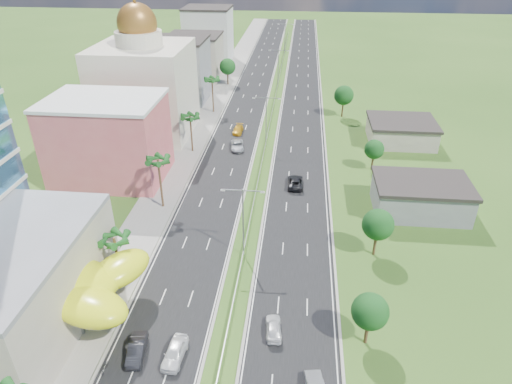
% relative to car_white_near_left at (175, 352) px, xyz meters
% --- Properties ---
extents(ground, '(500.00, 500.00, 0.00)m').
position_rel_car_white_near_left_xyz_m(ground, '(5.24, 9.42, -0.90)').
color(ground, '#2D5119').
rests_on(ground, ground).
extents(road_left, '(11.00, 260.00, 0.04)m').
position_rel_car_white_near_left_xyz_m(road_left, '(-2.26, 99.42, -0.88)').
color(road_left, black).
rests_on(road_left, ground).
extents(road_right, '(11.00, 260.00, 0.04)m').
position_rel_car_white_near_left_xyz_m(road_right, '(12.74, 99.42, -0.88)').
color(road_right, black).
rests_on(road_right, ground).
extents(sidewalk_left, '(7.00, 260.00, 0.12)m').
position_rel_car_white_near_left_xyz_m(sidewalk_left, '(-11.76, 99.42, -0.84)').
color(sidewalk_left, gray).
rests_on(sidewalk_left, ground).
extents(median_guardrail, '(0.10, 216.06, 0.76)m').
position_rel_car_white_near_left_xyz_m(median_guardrail, '(5.24, 81.41, -0.28)').
color(median_guardrail, gray).
rests_on(median_guardrail, ground).
extents(streetlight_median_b, '(6.04, 0.25, 11.00)m').
position_rel_car_white_near_left_xyz_m(streetlight_median_b, '(5.24, 19.42, 5.85)').
color(streetlight_median_b, gray).
rests_on(streetlight_median_b, ground).
extents(streetlight_median_c, '(6.04, 0.25, 11.00)m').
position_rel_car_white_near_left_xyz_m(streetlight_median_c, '(5.24, 59.42, 5.85)').
color(streetlight_median_c, gray).
rests_on(streetlight_median_c, ground).
extents(streetlight_median_d, '(6.04, 0.25, 11.00)m').
position_rel_car_white_near_left_xyz_m(streetlight_median_d, '(5.24, 104.42, 5.85)').
color(streetlight_median_d, gray).
rests_on(streetlight_median_d, ground).
extents(streetlight_median_e, '(6.04, 0.25, 11.00)m').
position_rel_car_white_near_left_xyz_m(streetlight_median_e, '(5.24, 149.42, 5.85)').
color(streetlight_median_e, gray).
rests_on(streetlight_median_e, ground).
extents(lime_canopy, '(18.00, 15.00, 7.40)m').
position_rel_car_white_near_left_xyz_m(lime_canopy, '(-14.76, 5.42, 4.09)').
color(lime_canopy, yellow).
rests_on(lime_canopy, ground).
extents(pink_shophouse, '(20.00, 15.00, 15.00)m').
position_rel_car_white_near_left_xyz_m(pink_shophouse, '(-22.76, 41.42, 6.60)').
color(pink_shophouse, '#C75158').
rests_on(pink_shophouse, ground).
extents(domed_building, '(20.00, 20.00, 28.70)m').
position_rel_car_white_near_left_xyz_m(domed_building, '(-22.76, 64.42, 10.46)').
color(domed_building, beige).
rests_on(domed_building, ground).
extents(midrise_grey, '(16.00, 15.00, 16.00)m').
position_rel_car_white_near_left_xyz_m(midrise_grey, '(-21.76, 89.42, 7.10)').
color(midrise_grey, gray).
rests_on(midrise_grey, ground).
extents(midrise_beige, '(16.00, 15.00, 13.00)m').
position_rel_car_white_near_left_xyz_m(midrise_beige, '(-21.76, 111.42, 5.60)').
color(midrise_beige, '#A19685').
rests_on(midrise_beige, ground).
extents(midrise_white, '(16.00, 15.00, 18.00)m').
position_rel_car_white_near_left_xyz_m(midrise_white, '(-21.76, 134.42, 8.10)').
color(midrise_white, silver).
rests_on(midrise_white, ground).
extents(shed_near, '(15.00, 10.00, 5.00)m').
position_rel_car_white_near_left_xyz_m(shed_near, '(33.24, 34.42, 1.60)').
color(shed_near, gray).
rests_on(shed_near, ground).
extents(shed_far, '(14.00, 12.00, 4.40)m').
position_rel_car_white_near_left_xyz_m(shed_far, '(35.24, 64.42, 1.30)').
color(shed_far, '#A19685').
rests_on(shed_far, ground).
extents(palm_tree_b, '(3.60, 3.60, 8.10)m').
position_rel_car_white_near_left_xyz_m(palm_tree_b, '(-10.26, 11.42, 6.16)').
color(palm_tree_b, '#47301C').
rests_on(palm_tree_b, ground).
extents(palm_tree_c, '(3.60, 3.60, 9.60)m').
position_rel_car_white_near_left_xyz_m(palm_tree_c, '(-10.26, 31.42, 7.60)').
color(palm_tree_c, '#47301C').
rests_on(palm_tree_c, ground).
extents(palm_tree_d, '(3.60, 3.60, 8.60)m').
position_rel_car_white_near_left_xyz_m(palm_tree_d, '(-10.26, 54.42, 6.65)').
color(palm_tree_d, '#47301C').
rests_on(palm_tree_d, ground).
extents(palm_tree_e, '(3.60, 3.60, 9.40)m').
position_rel_car_white_near_left_xyz_m(palm_tree_e, '(-10.26, 79.42, 7.41)').
color(palm_tree_e, '#47301C').
rests_on(palm_tree_e, ground).
extents(leafy_tree_lfar, '(4.90, 4.90, 8.05)m').
position_rel_car_white_near_left_xyz_m(leafy_tree_lfar, '(-10.26, 104.42, 4.68)').
color(leafy_tree_lfar, '#47301C').
rests_on(leafy_tree_lfar, ground).
extents(leafy_tree_ra, '(4.20, 4.20, 6.90)m').
position_rel_car_white_near_left_xyz_m(leafy_tree_ra, '(21.24, 4.42, 3.88)').
color(leafy_tree_ra, '#47301C').
rests_on(leafy_tree_ra, ground).
extents(leafy_tree_rb, '(4.55, 4.55, 7.47)m').
position_rel_car_white_near_left_xyz_m(leafy_tree_rb, '(24.24, 21.42, 4.28)').
color(leafy_tree_rb, '#47301C').
rests_on(leafy_tree_rb, ground).
extents(leafy_tree_rc, '(3.85, 3.85, 6.33)m').
position_rel_car_white_near_left_xyz_m(leafy_tree_rc, '(27.24, 49.42, 3.48)').
color(leafy_tree_rc, '#47301C').
rests_on(leafy_tree_rc, ground).
extents(leafy_tree_rd, '(4.90, 4.90, 8.05)m').
position_rel_car_white_near_left_xyz_m(leafy_tree_rd, '(23.24, 79.42, 4.68)').
color(leafy_tree_rd, '#47301C').
rests_on(leafy_tree_rd, ground).
extents(car_white_near_left, '(2.36, 5.16, 1.71)m').
position_rel_car_white_near_left_xyz_m(car_white_near_left, '(0.00, 0.00, 0.00)').
color(car_white_near_left, white).
rests_on(car_white_near_left, road_left).
extents(car_dark_left, '(2.35, 5.14, 1.63)m').
position_rel_car_white_near_left_xyz_m(car_dark_left, '(-4.32, 0.00, -0.04)').
color(car_dark_left, black).
rests_on(car_dark_left, road_left).
extents(car_silver_mid_left, '(3.48, 6.06, 1.59)m').
position_rel_car_white_near_left_xyz_m(car_silver_mid_left, '(-0.78, 56.51, -0.06)').
color(car_silver_mid_left, '#A9ABB0').
rests_on(car_silver_mid_left, road_left).
extents(car_yellow_far_left, '(2.17, 5.17, 1.49)m').
position_rel_car_white_near_left_xyz_m(car_yellow_far_left, '(-1.86, 65.84, -0.11)').
color(car_yellow_far_left, '#C79117').
rests_on(car_yellow_far_left, road_left).
extents(car_white_near_right, '(2.28, 4.66, 1.53)m').
position_rel_car_white_near_left_xyz_m(car_white_near_right, '(10.61, 4.78, -0.09)').
color(car_white_near_right, silver).
rests_on(car_white_near_right, road_right).
extents(car_dark_far_right, '(2.87, 5.99, 1.65)m').
position_rel_car_white_near_left_xyz_m(car_dark_far_right, '(12.23, 41.07, -0.03)').
color(car_dark_far_right, black).
rests_on(car_dark_far_right, road_right).
extents(motorcycle, '(0.58, 1.89, 1.21)m').
position_rel_car_white_near_left_xyz_m(motorcycle, '(-7.06, -2.49, -0.25)').
color(motorcycle, black).
rests_on(motorcycle, road_left).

